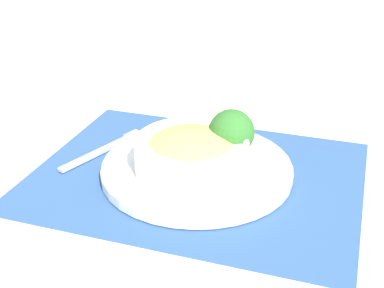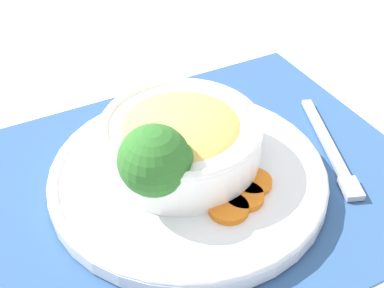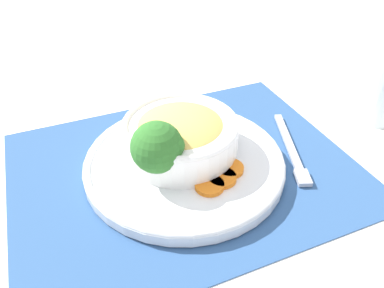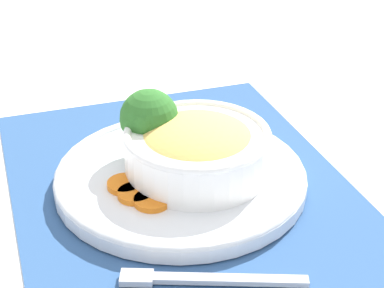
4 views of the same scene
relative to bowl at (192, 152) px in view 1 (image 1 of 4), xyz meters
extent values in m
plane|color=white|center=(0.00, 0.02, -0.05)|extent=(4.00, 4.00, 0.00)
cube|color=#2D5184|center=(0.00, 0.02, -0.05)|extent=(0.55, 0.45, 0.00)
cylinder|color=silver|center=(0.00, 0.02, -0.04)|extent=(0.30, 0.30, 0.02)
torus|color=silver|center=(0.00, 0.02, -0.03)|extent=(0.30, 0.30, 0.01)
cylinder|color=white|center=(0.00, 0.00, -0.01)|extent=(0.17, 0.17, 0.05)
torus|color=white|center=(0.00, 0.00, 0.02)|extent=(0.18, 0.18, 0.01)
ellipsoid|color=#E0B75B|center=(0.00, 0.00, 0.01)|extent=(0.14, 0.14, 0.06)
cylinder|color=#84AD5B|center=(0.05, 0.05, -0.02)|extent=(0.03, 0.03, 0.03)
sphere|color=#2D6B28|center=(0.05, 0.05, 0.02)|extent=(0.07, 0.07, 0.07)
sphere|color=#2D6B28|center=(0.03, 0.06, 0.03)|extent=(0.03, 0.03, 0.03)
sphere|color=#2D6B28|center=(0.06, 0.04, 0.02)|extent=(0.03, 0.03, 0.03)
cylinder|color=orange|center=(-0.02, 0.09, -0.03)|extent=(0.04, 0.04, 0.01)
cylinder|color=orange|center=(-0.04, 0.08, -0.03)|extent=(0.04, 0.04, 0.01)
cylinder|color=orange|center=(-0.06, 0.06, -0.03)|extent=(0.04, 0.04, 0.01)
cube|color=#B7B7BC|center=(-0.18, 0.02, -0.05)|extent=(0.05, 0.18, 0.01)
cube|color=#B7B7BC|center=(-0.16, 0.10, -0.05)|extent=(0.03, 0.04, 0.01)
camera|label=1|loc=(0.30, -0.65, 0.38)|focal=50.00mm
camera|label=2|loc=(0.15, 0.43, 0.36)|focal=50.00mm
camera|label=3|loc=(0.11, 0.44, 0.33)|focal=35.00mm
camera|label=4|loc=(-0.64, 0.14, 0.38)|focal=60.00mm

